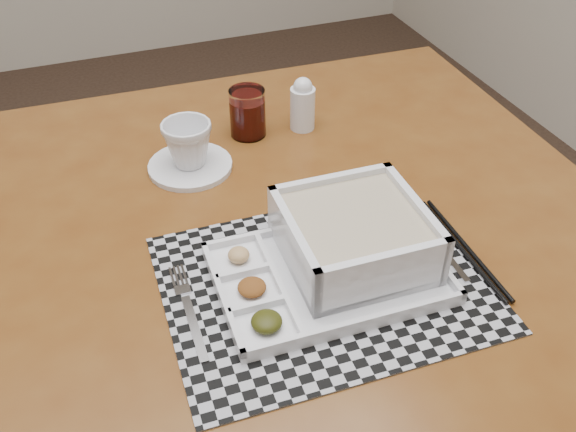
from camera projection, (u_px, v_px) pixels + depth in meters
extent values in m
cube|color=#542B0F|center=(291.00, 238.00, 1.03)|extent=(1.12, 1.12, 0.04)
cylinder|color=#542B0F|center=(29.00, 285.00, 1.52)|extent=(0.05, 0.05, 0.77)
cylinder|color=#542B0F|center=(400.00, 204.00, 1.77)|extent=(0.05, 0.05, 0.77)
cube|color=#542B0F|center=(222.00, 130.00, 1.42)|extent=(0.94, 0.06, 0.09)
cube|color=#542B0F|center=(528.00, 212.00, 1.19)|extent=(0.06, 0.94, 0.09)
cube|color=#98999F|center=(324.00, 283.00, 0.92)|extent=(0.46, 0.37, 0.00)
cube|color=silver|center=(328.00, 276.00, 0.92)|extent=(0.33, 0.23, 0.01)
cube|color=silver|center=(303.00, 225.00, 0.99)|extent=(0.32, 0.02, 0.01)
cube|color=silver|center=(358.00, 323.00, 0.84)|extent=(0.32, 0.02, 0.01)
cube|color=silver|center=(222.00, 295.00, 0.87)|extent=(0.01, 0.22, 0.01)
cube|color=silver|center=(426.00, 247.00, 0.95)|extent=(0.01, 0.22, 0.01)
cube|color=silver|center=(278.00, 282.00, 0.89)|extent=(0.01, 0.20, 0.01)
cube|color=silver|center=(256.00, 306.00, 0.86)|extent=(0.08, 0.01, 0.01)
cube|color=silver|center=(242.00, 273.00, 0.91)|extent=(0.08, 0.01, 0.01)
ellipsoid|color=black|center=(267.00, 321.00, 0.83)|extent=(0.04, 0.04, 0.02)
ellipsoid|color=#51260D|center=(252.00, 287.00, 0.88)|extent=(0.04, 0.04, 0.02)
ellipsoid|color=olive|center=(239.00, 255.00, 0.93)|extent=(0.03, 0.03, 0.02)
cube|color=silver|center=(353.00, 253.00, 0.94)|extent=(0.21, 0.21, 0.01)
cube|color=silver|center=(330.00, 198.00, 0.99)|extent=(0.20, 0.02, 0.08)
cube|color=silver|center=(383.00, 278.00, 0.85)|extent=(0.20, 0.02, 0.08)
cube|color=silver|center=(293.00, 248.00, 0.90)|extent=(0.02, 0.20, 0.08)
cube|color=silver|center=(413.00, 221.00, 0.94)|extent=(0.02, 0.20, 0.08)
cube|color=tan|center=(354.00, 237.00, 0.92)|extent=(0.18, 0.18, 0.07)
cube|color=silver|center=(194.00, 328.00, 0.85)|extent=(0.02, 0.12, 0.00)
cube|color=silver|center=(182.00, 290.00, 0.90)|extent=(0.02, 0.02, 0.00)
cube|color=silver|center=(172.00, 277.00, 0.92)|extent=(0.00, 0.04, 0.00)
cube|color=silver|center=(176.00, 276.00, 0.92)|extent=(0.00, 0.04, 0.00)
cube|color=silver|center=(180.00, 275.00, 0.93)|extent=(0.00, 0.04, 0.00)
cube|color=silver|center=(184.00, 274.00, 0.93)|extent=(0.00, 0.04, 0.00)
cube|color=silver|center=(447.00, 255.00, 0.96)|extent=(0.01, 0.12, 0.00)
ellipsoid|color=silver|center=(418.00, 219.00, 1.03)|extent=(0.04, 0.06, 0.01)
cylinder|color=black|center=(461.00, 249.00, 0.97)|extent=(0.01, 0.24, 0.01)
cylinder|color=black|center=(467.00, 247.00, 0.97)|extent=(0.01, 0.24, 0.01)
cylinder|color=silver|center=(190.00, 166.00, 1.14)|extent=(0.15, 0.15, 0.01)
imported|color=silver|center=(188.00, 144.00, 1.12)|extent=(0.12, 0.12, 0.08)
cylinder|color=white|center=(248.00, 113.00, 1.21)|extent=(0.07, 0.07, 0.09)
cylinder|color=#3F0805|center=(248.00, 118.00, 1.22)|extent=(0.06, 0.06, 0.07)
cylinder|color=silver|center=(302.00, 109.00, 1.23)|extent=(0.05, 0.05, 0.08)
sphere|color=silver|center=(303.00, 87.00, 1.20)|extent=(0.04, 0.04, 0.04)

